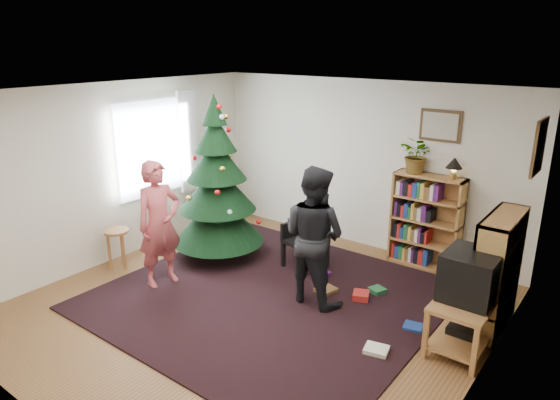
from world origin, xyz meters
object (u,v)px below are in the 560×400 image
Objects in this scene: bookshelf_back at (426,220)px; person_standing at (159,224)px; potted_plant at (418,155)px; crt_tv at (470,276)px; stool at (117,238)px; picture_right at (539,147)px; armchair at (309,234)px; person_by_chair at (314,236)px; table_lamp at (454,164)px; bookshelf_right at (497,271)px; picture_back at (440,126)px; christmas_tree at (217,193)px; tv_stand at (465,317)px.

bookshelf_back is 0.80× the size of person_standing.
crt_tv is at bearing -51.71° from potted_plant.
picture_right is at bearing 23.66° from stool.
picture_right is 0.68× the size of armchair.
person_standing is (0.86, 0.06, 0.39)m from stool.
bookshelf_back is 2.33× the size of crt_tv.
table_lamp is at bearing -115.34° from person_by_chair.
person_by_chair is at bearing -41.61° from armchair.
bookshelf_right is at bearing -156.42° from person_by_chair.
bookshelf_back is at bearing 123.70° from crt_tv.
picture_right is 1.08× the size of stool.
bookshelf_back is 1.62m from armchair.
person_standing is at bearing -132.54° from picture_back.
christmas_tree is at bearing -150.94° from table_lamp.
armchair is 3.09× the size of table_lamp.
crt_tv is 3.68m from person_standing.
potted_plant reaches higher than person_by_chair.
picture_back is 0.99× the size of stool.
table_lamp is (2.76, 1.54, 0.51)m from christmas_tree.
table_lamp is at bearing -26.01° from picture_back.
person_standing is (-2.47, -2.58, 0.15)m from bookshelf_back.
potted_plant is at bearing 40.16° from stool.
potted_plant reaches higher than stool.
bookshelf_right is 0.58m from crt_tv.
table_lamp is at bearing 40.08° from bookshelf_right.
table_lamp is (0.28, -0.14, -0.46)m from picture_back.
person_by_chair is (1.79, -0.25, -0.14)m from christmas_tree.
person_standing reaches higher than armchair.
person_standing is (-3.56, -0.95, 0.02)m from crt_tv.
tv_stand is at bearing 0.00° from crt_tv.
crt_tv reaches higher than tv_stand.
christmas_tree is 8.19× the size of table_lamp.
bookshelf_right is at bearing 9.85° from armchair.
christmas_tree is 4.24× the size of stool.
picture_back is 0.42× the size of bookshelf_right.
bookshelf_back is at bearing 31.93° from christmas_tree.
person_standing is (-3.82, -1.99, -1.13)m from picture_right.
person_by_chair is at bearing -109.98° from picture_back.
bookshelf_right is (3.68, 0.45, -0.31)m from christmas_tree.
crt_tv is at bearing -64.19° from table_lamp.
bookshelf_back is 1.00× the size of bookshelf_right.
picture_back is at bearing 121.16° from tv_stand.
bookshelf_back reaches higher than tv_stand.
christmas_tree is 2.92m from bookshelf_back.
armchair is at bearing -27.12° from person_standing.
crt_tv is 2.22m from potted_plant.
tv_stand is 0.46m from crt_tv.
picture_right is 1.95m from bookshelf_back.
armchair reaches higher than tv_stand.
picture_back is at bearing 44.28° from bookshelf_right.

